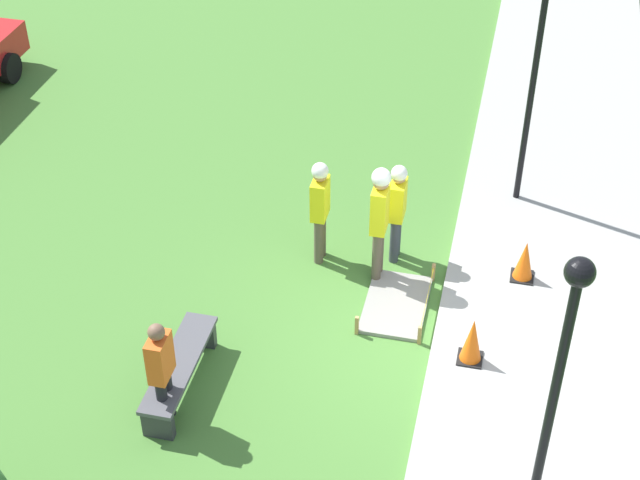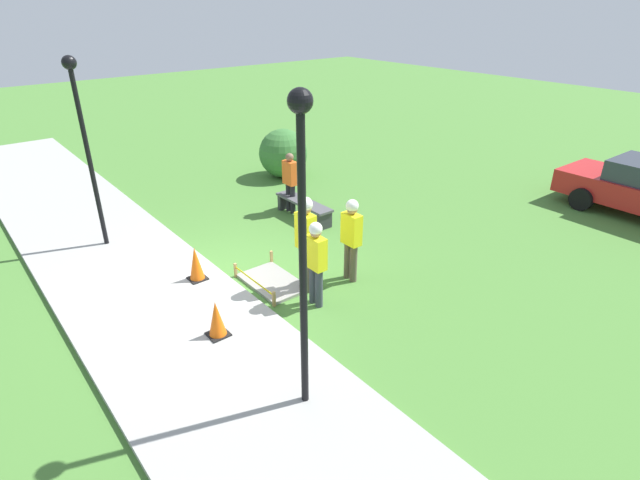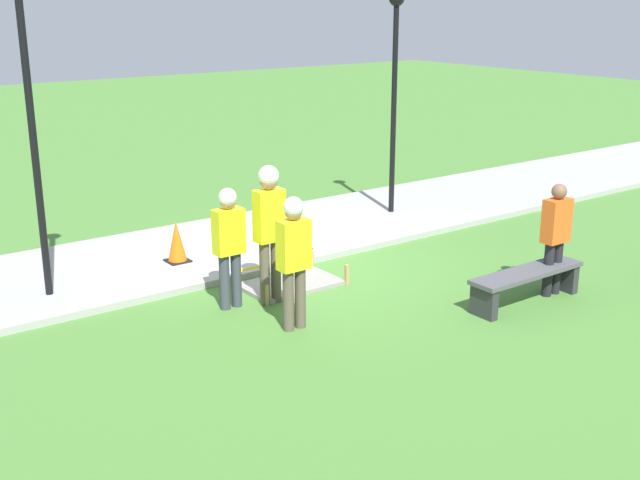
# 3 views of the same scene
# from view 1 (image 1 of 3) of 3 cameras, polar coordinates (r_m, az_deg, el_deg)

# --- Properties ---
(ground_plane) EXTENTS (60.00, 60.00, 0.00)m
(ground_plane) POSITION_cam_1_polar(r_m,az_deg,el_deg) (13.61, 6.53, -6.14)
(ground_plane) COLOR #477A33
(sidewalk) EXTENTS (28.00, 3.05, 0.10)m
(sidewalk) POSITION_cam_1_polar(r_m,az_deg,el_deg) (13.58, 12.96, -6.87)
(sidewalk) COLOR #9E9E99
(sidewalk) RESTS_ON ground_plane
(wet_concrete_patch) EXTENTS (1.43, 0.93, 0.31)m
(wet_concrete_patch) POSITION_cam_1_polar(r_m,az_deg,el_deg) (14.14, 4.45, -3.74)
(wet_concrete_patch) COLOR gray
(wet_concrete_patch) RESTS_ON ground_plane
(traffic_cone_near_patch) EXTENTS (0.34, 0.34, 0.70)m
(traffic_cone_near_patch) POSITION_cam_1_polar(r_m,az_deg,el_deg) (13.11, 8.85, -5.78)
(traffic_cone_near_patch) COLOR black
(traffic_cone_near_patch) RESTS_ON sidewalk
(traffic_cone_far_patch) EXTENTS (0.34, 0.34, 0.64)m
(traffic_cone_far_patch) POSITION_cam_1_polar(r_m,az_deg,el_deg) (14.57, 11.82, -1.17)
(traffic_cone_far_patch) COLOR black
(traffic_cone_far_patch) RESTS_ON sidewalk
(park_bench) EXTENTS (1.87, 0.44, 0.47)m
(park_bench) POSITION_cam_1_polar(r_m,az_deg,el_deg) (12.85, -8.15, -7.45)
(park_bench) COLOR #2D2D33
(park_bench) RESTS_ON ground_plane
(worker_supervisor) EXTENTS (0.40, 0.24, 1.66)m
(worker_supervisor) POSITION_cam_1_polar(r_m,az_deg,el_deg) (14.45, 4.52, 2.03)
(worker_supervisor) COLOR #383D47
(worker_supervisor) RESTS_ON ground_plane
(worker_assistant) EXTENTS (0.40, 0.25, 1.72)m
(worker_assistant) POSITION_cam_1_polar(r_m,az_deg,el_deg) (14.36, 0.00, 2.12)
(worker_assistant) COLOR brown
(worker_assistant) RESTS_ON ground_plane
(worker_trainee) EXTENTS (0.40, 0.28, 1.92)m
(worker_trainee) POSITION_cam_1_polar(r_m,az_deg,el_deg) (13.94, 3.49, 1.56)
(worker_trainee) COLOR brown
(worker_trainee) RESTS_ON ground_plane
(bystander_in_orange_shirt) EXTENTS (0.40, 0.22, 1.60)m
(bystander_in_orange_shirt) POSITION_cam_1_polar(r_m,az_deg,el_deg) (12.10, -9.22, -7.38)
(bystander_in_orange_shirt) COLOR black
(bystander_in_orange_shirt) RESTS_ON ground_plane
(lamppost_near) EXTENTS (0.28, 0.28, 4.21)m
(lamppost_near) POSITION_cam_1_polar(r_m,az_deg,el_deg) (15.06, 12.60, 11.01)
(lamppost_near) COLOR black
(lamppost_near) RESTS_ON sidewalk
(lamppost_far) EXTENTS (0.28, 0.28, 4.04)m
(lamppost_far) POSITION_cam_1_polar(r_m,az_deg,el_deg) (9.55, 13.68, -7.70)
(lamppost_far) COLOR black
(lamppost_far) RESTS_ON sidewalk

